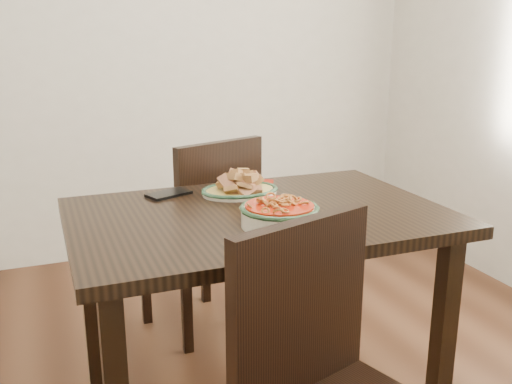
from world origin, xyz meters
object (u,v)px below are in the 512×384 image
object	(u,v)px
fish_plate	(240,182)
noodle_bowl	(279,212)
dining_table	(258,240)
chair_far	(206,227)
smartphone	(169,194)

from	to	relation	value
fish_plate	noodle_bowl	size ratio (longest dim) A/B	1.14
dining_table	noodle_bowl	world-z (taller)	noodle_bowl
chair_far	smartphone	world-z (taller)	chair_far
chair_far	noodle_bowl	xyz separation A→B (m)	(0.01, -0.78, 0.29)
noodle_bowl	smartphone	size ratio (longest dim) A/B	1.57
dining_table	noodle_bowl	bearing A→B (deg)	-88.12
noodle_bowl	dining_table	bearing A→B (deg)	91.88
fish_plate	smartphone	bearing A→B (deg)	162.63
fish_plate	noodle_bowl	xyz separation A→B (m)	(-0.01, -0.38, -0.00)
chair_far	fish_plate	distance (m)	0.50
dining_table	noodle_bowl	xyz separation A→B (m)	(0.01, -0.16, 0.14)
dining_table	smartphone	distance (m)	0.39
fish_plate	noodle_bowl	world-z (taller)	fish_plate
chair_far	dining_table	bearing A→B (deg)	70.77
dining_table	chair_far	xyz separation A→B (m)	(-0.00, 0.62, -0.15)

